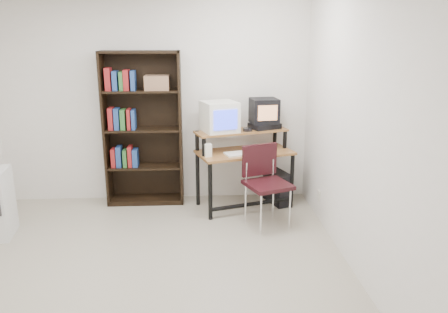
{
  "coord_description": "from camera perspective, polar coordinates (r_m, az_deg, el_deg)",
  "views": [
    {
      "loc": [
        0.58,
        -3.66,
        2.15
      ],
      "look_at": [
        0.85,
        1.1,
        0.81
      ],
      "focal_mm": 35.0,
      "sensor_mm": 36.0,
      "label": 1
    }
  ],
  "objects": [
    {
      "name": "vcr",
      "position": [
        5.65,
        5.31,
        3.95
      ],
      "size": [
        0.44,
        0.39,
        0.08
      ],
      "primitive_type": "cube",
      "rotation": [
        0.0,
        0.0,
        0.42
      ],
      "color": "black",
      "rests_on": "computer_desk"
    },
    {
      "name": "mousepad",
      "position": [
        5.5,
        6.16,
        0.53
      ],
      "size": [
        0.26,
        0.23,
        0.01
      ],
      "primitive_type": "cube",
      "rotation": [
        0.0,
        0.0,
        0.29
      ],
      "color": "black",
      "rests_on": "computer_desk"
    },
    {
      "name": "cd_spindle",
      "position": [
        5.48,
        3.1,
        3.47
      ],
      "size": [
        0.14,
        0.14,
        0.05
      ],
      "primitive_type": "cylinder",
      "rotation": [
        0.0,
        0.0,
        0.24
      ],
      "color": "#26262B",
      "rests_on": "computer_desk"
    },
    {
      "name": "back_wall",
      "position": [
        5.76,
        -9.09,
        6.98
      ],
      "size": [
        4.0,
        0.01,
        2.6
      ],
      "primitive_type": "cube",
      "color": "white",
      "rests_on": "floor"
    },
    {
      "name": "computer_desk",
      "position": [
        5.51,
        2.64,
        0.24
      ],
      "size": [
        1.29,
        0.9,
        0.98
      ],
      "rotation": [
        0.0,
        0.0,
        0.3
      ],
      "color": "#9C6633",
      "rests_on": "floor"
    },
    {
      "name": "crt_tv",
      "position": [
        5.63,
        5.26,
        5.96
      ],
      "size": [
        0.37,
        0.37,
        0.31
      ],
      "rotation": [
        0.0,
        0.0,
        0.13
      ],
      "color": "black",
      "rests_on": "vcr"
    },
    {
      "name": "pc_tower",
      "position": [
        5.8,
        7.01,
        -4.0
      ],
      "size": [
        0.34,
        0.49,
        0.42
      ],
      "primitive_type": "cube",
      "rotation": [
        0.0,
        0.0,
        0.35
      ],
      "color": "black",
      "rests_on": "floor"
    },
    {
      "name": "right_wall",
      "position": [
        4.02,
        17.53,
        2.75
      ],
      "size": [
        0.01,
        4.0,
        2.6
      ],
      "primitive_type": "cube",
      "color": "white",
      "rests_on": "floor"
    },
    {
      "name": "school_chair",
      "position": [
        5.05,
        5.33,
        -2.59
      ],
      "size": [
        0.6,
        0.6,
        0.92
      ],
      "rotation": [
        0.0,
        0.0,
        0.36
      ],
      "color": "black",
      "rests_on": "floor"
    },
    {
      "name": "crt_monitor",
      "position": [
        5.43,
        -0.6,
        5.18
      ],
      "size": [
        0.51,
        0.51,
        0.38
      ],
      "rotation": [
        0.0,
        0.0,
        0.32
      ],
      "color": "white",
      "rests_on": "computer_desk"
    },
    {
      "name": "keyboard",
      "position": [
        5.35,
        2.64,
        0.35
      ],
      "size": [
        0.51,
        0.34,
        0.03
      ],
      "primitive_type": "cube",
      "rotation": [
        0.0,
        0.0,
        0.29
      ],
      "color": "white",
      "rests_on": "computer_desk"
    },
    {
      "name": "desk_speaker",
      "position": [
        5.23,
        -2.1,
        0.75
      ],
      "size": [
        0.09,
        0.09,
        0.17
      ],
      "primitive_type": "cube",
      "rotation": [
        0.0,
        0.0,
        0.2
      ],
      "color": "white",
      "rests_on": "computer_desk"
    },
    {
      "name": "front_wall",
      "position": [
        1.95,
        -20.47,
        -11.12
      ],
      "size": [
        4.0,
        0.01,
        2.6
      ],
      "primitive_type": "cube",
      "color": "white",
      "rests_on": "floor"
    },
    {
      "name": "floor",
      "position": [
        4.29,
        -10.94,
        -14.79
      ],
      "size": [
        4.0,
        4.0,
        0.01
      ],
      "primitive_type": "cube",
      "color": "#B5AC96",
      "rests_on": "ground"
    },
    {
      "name": "bookshelf",
      "position": [
        5.69,
        -10.52,
        3.73
      ],
      "size": [
        0.98,
        0.33,
        1.96
      ],
      "rotation": [
        0.0,
        0.0,
        -0.0
      ],
      "color": "black",
      "rests_on": "floor"
    },
    {
      "name": "wall_outlet",
      "position": [
        5.35,
        12.26,
        -4.94
      ],
      "size": [
        0.02,
        0.08,
        0.12
      ],
      "primitive_type": "cube",
      "color": "beige",
      "rests_on": "right_wall"
    },
    {
      "name": "mouse",
      "position": [
        5.47,
        6.2,
        0.67
      ],
      "size": [
        0.11,
        0.09,
        0.03
      ],
      "primitive_type": "cube",
      "rotation": [
        0.0,
        0.0,
        0.29
      ],
      "color": "white",
      "rests_on": "mousepad"
    }
  ]
}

